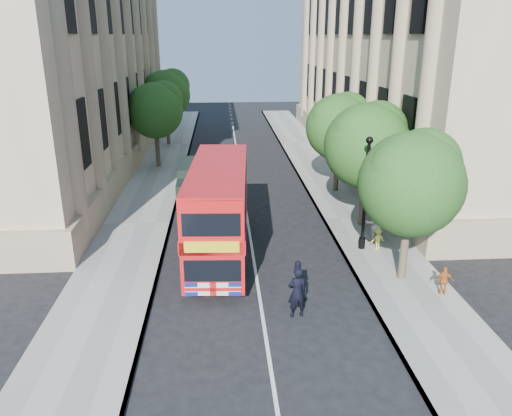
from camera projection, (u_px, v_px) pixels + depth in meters
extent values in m
plane|color=black|center=(264.00, 327.00, 16.90)|extent=(120.00, 120.00, 0.00)
cube|color=gray|center=(355.00, 219.00, 26.69)|extent=(3.50, 80.00, 0.12)
cube|color=gray|center=(138.00, 224.00, 25.92)|extent=(3.50, 80.00, 0.12)
cube|color=tan|center=(420.00, 40.00, 37.48)|extent=(12.00, 38.00, 18.00)
cube|color=tan|center=(44.00, 40.00, 35.64)|extent=(12.00, 38.00, 18.00)
cylinder|color=#473828|center=(404.00, 248.00, 19.64)|extent=(0.32, 0.32, 2.86)
sphere|color=#1F511B|center=(411.00, 184.00, 18.79)|extent=(4.00, 4.00, 4.00)
sphere|color=#1F511B|center=(424.00, 165.00, 19.00)|extent=(2.80, 2.80, 2.80)
sphere|color=#1F511B|center=(402.00, 173.00, 18.30)|extent=(2.60, 2.60, 2.60)
cylinder|color=#473828|center=(363.00, 199.00, 25.28)|extent=(0.32, 0.32, 2.99)
sphere|color=#1F511B|center=(367.00, 146.00, 24.38)|extent=(4.20, 4.20, 4.20)
sphere|color=#1F511B|center=(377.00, 131.00, 24.58)|extent=(2.94, 2.94, 2.94)
sphere|color=#1F511B|center=(359.00, 136.00, 23.89)|extent=(2.73, 2.73, 2.73)
cylinder|color=#473828|center=(336.00, 170.00, 30.94)|extent=(0.32, 0.32, 2.90)
sphere|color=#1F511B|center=(339.00, 127.00, 30.08)|extent=(4.00, 4.00, 4.00)
sphere|color=#1F511B|center=(348.00, 115.00, 30.28)|extent=(2.80, 2.80, 2.80)
sphere|color=#1F511B|center=(332.00, 119.00, 29.59)|extent=(2.60, 2.60, 2.60)
cylinder|color=#473828|center=(158.00, 148.00, 36.74)|extent=(0.32, 0.32, 2.99)
sphere|color=#1F511B|center=(155.00, 111.00, 35.85)|extent=(4.00, 4.00, 4.00)
sphere|color=#1F511B|center=(164.00, 100.00, 36.04)|extent=(2.80, 2.80, 2.80)
sphere|color=#1F511B|center=(147.00, 104.00, 35.35)|extent=(2.60, 2.60, 2.60)
cylinder|color=#473828|center=(168.00, 128.00, 44.25)|extent=(0.32, 0.32, 3.17)
sphere|color=#1F511B|center=(166.00, 95.00, 43.30)|extent=(4.20, 4.20, 4.20)
sphere|color=#1F511B|center=(173.00, 86.00, 43.48)|extent=(2.94, 2.94, 2.94)
sphere|color=#1F511B|center=(159.00, 88.00, 42.80)|extent=(2.73, 2.73, 2.73)
cylinder|color=black|center=(362.00, 243.00, 22.77)|extent=(0.30, 0.30, 0.50)
cylinder|color=black|center=(365.00, 196.00, 22.03)|extent=(0.14, 0.14, 5.00)
sphere|color=black|center=(370.00, 140.00, 21.21)|extent=(0.32, 0.32, 0.32)
cube|color=red|center=(219.00, 209.00, 21.59)|extent=(2.81, 8.87, 3.64)
cube|color=black|center=(220.00, 226.00, 21.86)|extent=(2.84, 8.32, 0.83)
cube|color=black|center=(219.00, 188.00, 21.28)|extent=(2.84, 8.32, 0.83)
cube|color=yellow|center=(212.00, 247.00, 17.42)|extent=(1.94, 0.19, 0.41)
cylinder|color=black|center=(189.00, 278.00, 19.25)|extent=(0.31, 0.93, 0.92)
cylinder|color=black|center=(242.00, 278.00, 19.27)|extent=(0.31, 0.93, 0.92)
cylinder|color=black|center=(202.00, 223.00, 24.90)|extent=(0.31, 0.93, 0.92)
cylinder|color=black|center=(244.00, 223.00, 24.93)|extent=(0.31, 0.93, 0.92)
cube|color=black|center=(198.00, 202.00, 25.22)|extent=(2.08, 1.88, 2.14)
cube|color=black|center=(197.00, 202.00, 24.32)|extent=(1.84, 0.14, 0.71)
cube|color=black|center=(198.00, 185.00, 27.26)|extent=(2.11, 3.31, 2.55)
cube|color=black|center=(199.00, 210.00, 27.09)|extent=(1.94, 4.93, 0.25)
cylinder|color=black|center=(180.00, 221.00, 25.36)|extent=(0.24, 0.82, 0.82)
cylinder|color=black|center=(216.00, 220.00, 25.52)|extent=(0.24, 0.82, 0.82)
cylinder|color=black|center=(183.00, 200.00, 28.53)|extent=(0.24, 0.82, 0.82)
cylinder|color=black|center=(215.00, 199.00, 28.69)|extent=(0.24, 0.82, 0.82)
imported|color=black|center=(297.00, 292.00, 17.25)|extent=(0.75, 0.56, 1.86)
imported|color=beige|center=(374.00, 223.00, 23.34)|extent=(0.92, 0.73, 1.84)
imported|color=#C56522|center=(444.00, 281.00, 18.61)|extent=(0.70, 0.38, 1.12)
imported|color=#F3EF53|center=(377.00, 239.00, 22.54)|extent=(0.76, 0.58, 1.04)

